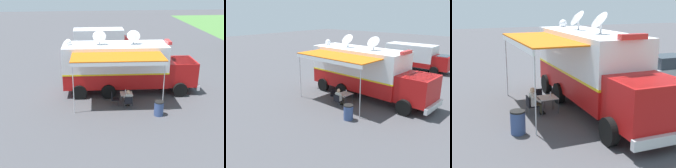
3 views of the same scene
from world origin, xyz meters
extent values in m
plane|color=#47474C|center=(0.00, 0.00, 0.00)|extent=(100.00, 100.00, 0.00)
cube|color=silver|center=(-2.37, 2.24, 0.00)|extent=(0.29, 4.80, 0.01)
cube|color=#B71414|center=(0.00, 0.00, 1.15)|extent=(2.75, 7.28, 1.10)
cube|color=white|center=(0.00, 0.00, 2.55)|extent=(2.75, 7.28, 1.70)
cube|color=yellow|center=(0.00, 0.00, 1.70)|extent=(2.77, 7.30, 0.10)
cube|color=#B71414|center=(0.16, 4.65, 1.45)|extent=(2.37, 2.18, 1.70)
cube|color=#28333D|center=(0.17, 4.85, 1.95)|extent=(2.20, 1.54, 0.70)
cube|color=silver|center=(0.20, 5.78, 0.55)|extent=(2.38, 0.28, 0.36)
cylinder|color=black|center=(-1.09, 4.49, 0.50)|extent=(0.33, 1.01, 1.00)
cylinder|color=black|center=(1.40, 4.40, 0.50)|extent=(0.33, 1.01, 1.00)
cylinder|color=black|center=(-1.27, -0.50, 0.50)|extent=(0.33, 1.01, 1.00)
cylinder|color=black|center=(1.23, -0.58, 0.50)|extent=(0.33, 1.01, 1.00)
cylinder|color=black|center=(-1.34, -2.48, 0.50)|extent=(0.33, 1.01, 1.00)
cylinder|color=black|center=(1.16, -2.56, 0.50)|extent=(0.33, 1.01, 1.00)
cube|color=white|center=(0.00, 0.00, 3.45)|extent=(2.75, 7.28, 0.10)
cube|color=red|center=(0.13, 3.70, 3.62)|extent=(1.11, 0.32, 0.20)
cylinder|color=silver|center=(-0.04, -1.08, 3.73)|extent=(0.10, 0.10, 0.45)
cone|color=silver|center=(0.11, -1.08, 4.13)|extent=(0.75, 0.92, 0.81)
cylinder|color=silver|center=(0.04, 1.26, 3.73)|extent=(0.10, 0.10, 0.45)
cone|color=silver|center=(0.19, 1.25, 4.13)|extent=(0.75, 0.92, 0.81)
sphere|color=white|center=(-0.11, -3.20, 3.68)|extent=(0.44, 0.44, 0.44)
cube|color=orange|center=(2.35, -0.08, 3.25)|extent=(2.40, 5.83, 0.06)
cube|color=white|center=(3.41, -0.12, 3.11)|extent=(0.28, 5.76, 0.24)
cylinder|color=silver|center=(3.44, 2.61, 1.63)|extent=(0.05, 0.05, 3.25)
cylinder|color=silver|center=(3.25, -2.84, 1.63)|extent=(0.05, 0.05, 3.25)
cube|color=silver|center=(2.21, 0.51, 0.71)|extent=(0.83, 0.83, 0.03)
cylinder|color=#333338|center=(1.86, 0.90, 0.35)|extent=(0.03, 0.03, 0.70)
cylinder|color=#333338|center=(2.60, 0.87, 0.35)|extent=(0.03, 0.03, 0.70)
cylinder|color=#333338|center=(1.83, 0.16, 0.35)|extent=(0.03, 0.03, 0.70)
cylinder|color=#333338|center=(2.57, 0.13, 0.35)|extent=(0.03, 0.03, 0.70)
cylinder|color=silver|center=(2.06, 0.48, 0.83)|extent=(0.07, 0.07, 0.20)
cylinder|color=white|center=(2.06, 0.48, 0.94)|extent=(0.04, 0.04, 0.02)
cube|color=black|center=(2.91, 0.53, 0.42)|extent=(0.50, 0.50, 0.04)
cube|color=black|center=(3.13, 0.52, 0.65)|extent=(0.06, 0.48, 0.44)
cylinder|color=#333338|center=(2.69, 0.32, 0.21)|extent=(0.02, 0.02, 0.42)
cylinder|color=#333338|center=(2.70, 0.76, 0.21)|extent=(0.02, 0.02, 0.42)
cylinder|color=#333338|center=(3.13, 0.30, 0.21)|extent=(0.02, 0.02, 0.42)
cylinder|color=#333338|center=(3.14, 0.74, 0.21)|extent=(0.02, 0.02, 0.42)
cube|color=black|center=(2.39, -0.24, 0.42)|extent=(0.50, 0.50, 0.04)
cube|color=black|center=(2.38, -0.46, 0.65)|extent=(0.48, 0.06, 0.44)
cylinder|color=#333338|center=(2.18, -0.01, 0.21)|extent=(0.02, 0.02, 0.42)
cylinder|color=#333338|center=(2.62, -0.02, 0.21)|extent=(0.02, 0.02, 0.42)
cylinder|color=#333338|center=(2.16, -0.45, 0.21)|extent=(0.02, 0.02, 0.42)
cylinder|color=#333338|center=(2.60, -0.46, 0.21)|extent=(0.02, 0.02, 0.42)
cube|color=silver|center=(2.91, 0.53, 0.72)|extent=(0.25, 0.37, 0.56)
sphere|color=tan|center=(2.91, 0.53, 1.14)|extent=(0.22, 0.22, 0.22)
cylinder|color=silver|center=(2.79, 0.30, 0.76)|extent=(0.43, 0.10, 0.34)
cylinder|color=silver|center=(2.80, 0.76, 0.76)|extent=(0.43, 0.10, 0.34)
cylinder|color=#383323|center=(2.73, 0.44, 0.44)|extent=(0.38, 0.14, 0.13)
cylinder|color=#383323|center=(2.55, 0.44, 0.21)|extent=(0.11, 0.11, 0.42)
cube|color=black|center=(2.49, 0.44, 0.04)|extent=(0.24, 0.11, 0.07)
cylinder|color=#383323|center=(2.74, 0.64, 0.44)|extent=(0.38, 0.14, 0.13)
cylinder|color=#383323|center=(2.56, 0.64, 0.21)|extent=(0.11, 0.11, 0.42)
cube|color=black|center=(2.50, 0.64, 0.04)|extent=(0.24, 0.11, 0.07)
cylinder|color=#384C7F|center=(4.03, 2.23, 0.42)|extent=(0.56, 0.56, 0.85)
cylinder|color=black|center=(4.03, 2.23, 0.88)|extent=(0.57, 0.57, 0.06)
cube|color=#B2B5BA|center=(-5.98, -1.42, 0.70)|extent=(4.27, 1.98, 0.76)
cube|color=#28333D|center=(-6.13, -1.41, 1.42)|extent=(2.17, 1.69, 0.68)
cylinder|color=black|center=(-4.64, -0.57, 0.32)|extent=(0.65, 0.25, 0.64)
cylinder|color=black|center=(-4.72, -2.37, 0.32)|extent=(0.65, 0.25, 0.64)
cylinder|color=black|center=(-7.32, -2.26, 0.32)|extent=(0.65, 0.25, 0.64)
camera|label=1|loc=(19.01, -2.02, 7.95)|focal=45.30mm
camera|label=2|loc=(14.10, 10.10, 6.08)|focal=38.22mm
camera|label=3|loc=(6.64, 12.75, 4.75)|focal=49.10mm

